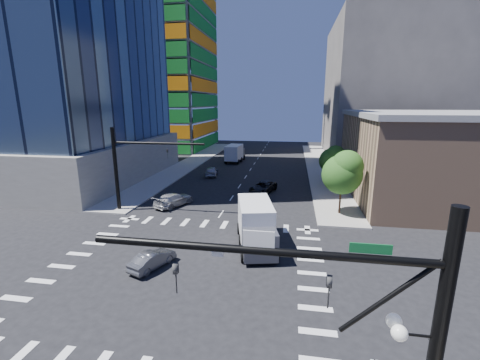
# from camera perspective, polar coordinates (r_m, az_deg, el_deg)

# --- Properties ---
(ground) EXTENTS (160.00, 160.00, 0.00)m
(ground) POSITION_cam_1_polar(r_m,az_deg,el_deg) (24.15, -9.90, -15.47)
(ground) COLOR black
(ground) RESTS_ON ground
(road_markings) EXTENTS (20.00, 20.00, 0.01)m
(road_markings) POSITION_cam_1_polar(r_m,az_deg,el_deg) (24.14, -9.90, -15.46)
(road_markings) COLOR silver
(road_markings) RESTS_ON ground
(sidewalk_ne) EXTENTS (5.00, 60.00, 0.15)m
(sidewalk_ne) POSITION_cam_1_polar(r_m,az_deg,el_deg) (61.16, 14.09, 2.26)
(sidewalk_ne) COLOR gray
(sidewalk_ne) RESTS_ON ground
(sidewalk_nw) EXTENTS (5.00, 60.00, 0.15)m
(sidewalk_nw) POSITION_cam_1_polar(r_m,az_deg,el_deg) (64.10, -8.80, 3.01)
(sidewalk_nw) COLOR gray
(sidewalk_nw) RESTS_ON ground
(construction_building) EXTENTS (25.16, 34.50, 70.60)m
(construction_building) POSITION_cam_1_polar(r_m,az_deg,el_deg) (89.80, -14.49, 21.47)
(construction_building) COLOR slate
(construction_building) RESTS_ON ground
(commercial_building) EXTENTS (20.50, 22.50, 10.60)m
(commercial_building) POSITION_cam_1_polar(r_m,az_deg,el_deg) (45.85, 32.02, 3.57)
(commercial_building) COLOR tan
(commercial_building) RESTS_ON ground
(bg_building_ne) EXTENTS (24.00, 30.00, 28.00)m
(bg_building_ne) POSITION_cam_1_polar(r_m,az_deg,el_deg) (77.41, 24.92, 14.10)
(bg_building_ne) COLOR #5D5754
(bg_building_ne) RESTS_ON ground
(signal_mast_se) EXTENTS (10.51, 2.48, 9.00)m
(signal_mast_se) POSITION_cam_1_polar(r_m,az_deg,el_deg) (11.14, 26.84, -24.61)
(signal_mast_se) COLOR black
(signal_mast_se) RESTS_ON sidewalk_se
(signal_mast_nw) EXTENTS (10.20, 0.40, 9.00)m
(signal_mast_nw) POSITION_cam_1_polar(r_m,az_deg,el_deg) (36.34, -19.28, 3.07)
(signal_mast_nw) COLOR black
(signal_mast_nw) RESTS_ON sidewalk_nw
(tree_south) EXTENTS (4.16, 4.16, 6.82)m
(tree_south) POSITION_cam_1_polar(r_m,az_deg,el_deg) (34.85, 17.94, 1.39)
(tree_south) COLOR #382316
(tree_south) RESTS_ON sidewalk_ne
(tree_north) EXTENTS (3.54, 3.52, 5.78)m
(tree_north) POSITION_cam_1_polar(r_m,az_deg,el_deg) (46.71, 16.18, 3.60)
(tree_north) COLOR #382316
(tree_north) RESTS_ON sidewalk_ne
(car_nb_far) EXTENTS (3.84, 5.68, 1.45)m
(car_nb_far) POSITION_cam_1_polar(r_m,az_deg,el_deg) (42.71, 4.10, -1.28)
(car_nb_far) COLOR black
(car_nb_far) RESTS_ON ground
(car_sb_near) EXTENTS (3.98, 5.57, 1.50)m
(car_sb_near) POSITION_cam_1_polar(r_m,az_deg,el_deg) (37.97, -11.71, -3.39)
(car_sb_near) COLOR silver
(car_sb_near) RESTS_ON ground
(car_sb_mid) EXTENTS (2.48, 4.82, 1.57)m
(car_sb_mid) POSITION_cam_1_polar(r_m,az_deg,el_deg) (52.45, -5.07, 1.57)
(car_sb_mid) COLOR #ABACB3
(car_sb_mid) RESTS_ON ground
(car_sb_cross) EXTENTS (2.57, 3.97, 1.24)m
(car_sb_cross) POSITION_cam_1_polar(r_m,az_deg,el_deg) (24.67, -15.32, -13.49)
(car_sb_cross) COLOR #525358
(car_sb_cross) RESTS_ON ground
(box_truck_near) EXTENTS (4.26, 7.19, 3.53)m
(box_truck_near) POSITION_cam_1_polar(r_m,az_deg,el_deg) (26.60, 2.95, -8.71)
(box_truck_near) COLOR black
(box_truck_near) RESTS_ON ground
(box_truck_far) EXTENTS (3.22, 6.79, 3.48)m
(box_truck_far) POSITION_cam_1_polar(r_m,az_deg,el_deg) (64.99, -0.83, 4.62)
(box_truck_far) COLOR black
(box_truck_far) RESTS_ON ground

